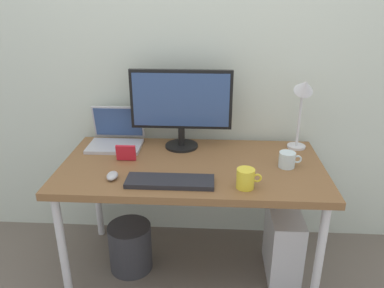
% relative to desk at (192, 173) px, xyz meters
% --- Properties ---
extents(ground_plane, '(6.00, 6.00, 0.00)m').
position_rel_desk_xyz_m(ground_plane, '(0.00, 0.00, -0.66)').
color(ground_plane, '#665B51').
extents(back_wall, '(4.40, 0.04, 2.60)m').
position_rel_desk_xyz_m(back_wall, '(0.00, 0.43, 0.64)').
color(back_wall, silver).
rests_on(back_wall, ground_plane).
extents(desk, '(1.45, 0.74, 0.71)m').
position_rel_desk_xyz_m(desk, '(0.00, 0.00, 0.00)').
color(desk, brown).
rests_on(desk, ground_plane).
extents(monitor, '(0.60, 0.20, 0.48)m').
position_rel_desk_xyz_m(monitor, '(-0.08, 0.24, 0.33)').
color(monitor, black).
rests_on(monitor, desk).
extents(laptop, '(0.32, 0.26, 0.23)m').
position_rel_desk_xyz_m(laptop, '(-0.48, 0.25, 0.12)').
color(laptop, '#B2B2B7').
rests_on(laptop, desk).
extents(desk_lamp, '(0.11, 0.16, 0.46)m').
position_rel_desk_xyz_m(desk_lamp, '(0.62, 0.24, 0.38)').
color(desk_lamp, silver).
rests_on(desk_lamp, desk).
extents(keyboard, '(0.44, 0.14, 0.02)m').
position_rel_desk_xyz_m(keyboard, '(-0.10, -0.23, 0.07)').
color(keyboard, '#232328').
rests_on(keyboard, desk).
extents(mouse, '(0.06, 0.09, 0.03)m').
position_rel_desk_xyz_m(mouse, '(-0.40, -0.20, 0.08)').
color(mouse, '#B2B2B7').
rests_on(mouse, desk).
extents(coffee_mug, '(0.12, 0.09, 0.10)m').
position_rel_desk_xyz_m(coffee_mug, '(0.28, -0.25, 0.11)').
color(coffee_mug, yellow).
rests_on(coffee_mug, desk).
extents(glass_cup, '(0.12, 0.09, 0.09)m').
position_rel_desk_xyz_m(glass_cup, '(0.52, -0.01, 0.10)').
color(glass_cup, silver).
rests_on(glass_cup, desk).
extents(photo_frame, '(0.11, 0.03, 0.09)m').
position_rel_desk_xyz_m(photo_frame, '(-0.37, 0.02, 0.11)').
color(photo_frame, red).
rests_on(photo_frame, desk).
extents(computer_tower, '(0.18, 0.36, 0.42)m').
position_rel_desk_xyz_m(computer_tower, '(0.54, -0.01, -0.45)').
color(computer_tower, silver).
rests_on(computer_tower, ground_plane).
extents(wastebasket, '(0.26, 0.26, 0.30)m').
position_rel_desk_xyz_m(wastebasket, '(-0.38, -0.02, -0.51)').
color(wastebasket, '#333338').
rests_on(wastebasket, ground_plane).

